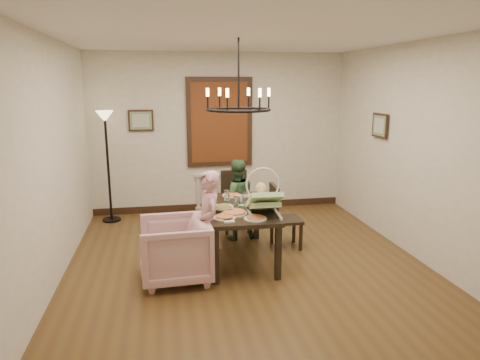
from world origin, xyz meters
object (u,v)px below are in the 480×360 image
object	(u,v)px
drinking_glass	(236,202)
armchair	(175,250)
floor_lamp	(108,168)
dining_table	(239,213)
chair_far	(236,202)
baby_bouncer	(264,199)
elderly_woman	(209,233)
chair_right	(286,216)
seated_man	(236,206)

from	to	relation	value
drinking_glass	armchair	bearing A→B (deg)	-150.09
floor_lamp	dining_table	bearing A→B (deg)	-46.82
chair_far	drinking_glass	world-z (taller)	chair_far
drinking_glass	floor_lamp	distance (m)	2.67
armchair	baby_bouncer	world-z (taller)	baby_bouncer
baby_bouncer	floor_lamp	xyz separation A→B (m)	(-2.07, 2.34, -0.01)
dining_table	drinking_glass	xyz separation A→B (m)	(-0.04, -0.02, 0.15)
elderly_woman	chair_far	bearing A→B (deg)	150.40
chair_right	elderly_woman	bearing A→B (deg)	121.61
chair_far	chair_right	world-z (taller)	chair_far
drinking_glass	baby_bouncer	bearing A→B (deg)	-53.51
chair_right	elderly_woman	world-z (taller)	elderly_woman
dining_table	armchair	distance (m)	1.00
baby_bouncer	drinking_glass	xyz separation A→B (m)	(-0.27, 0.37, -0.13)
seated_man	baby_bouncer	xyz separation A→B (m)	(0.13, -1.17, 0.41)
seated_man	chair_right	bearing A→B (deg)	137.38
drinking_glass	floor_lamp	size ratio (longest dim) A/B	0.08
elderly_woman	baby_bouncer	bearing A→B (deg)	84.64
drinking_glass	seated_man	bearing A→B (deg)	79.96
chair_far	baby_bouncer	size ratio (longest dim) A/B	1.54
chair_far	drinking_glass	distance (m)	1.17
dining_table	floor_lamp	bearing A→B (deg)	135.18
armchair	elderly_woman	size ratio (longest dim) A/B	0.77
chair_right	floor_lamp	world-z (taller)	floor_lamp
dining_table	chair_far	xyz separation A→B (m)	(0.15, 1.09, -0.15)
chair_far	seated_man	world-z (taller)	seated_man
armchair	floor_lamp	xyz separation A→B (m)	(-0.99, 2.44, 0.53)
seated_man	drinking_glass	world-z (taller)	seated_man
chair_far	seated_man	distance (m)	0.32
elderly_woman	seated_man	bearing A→B (deg)	147.25
dining_table	chair_right	world-z (taller)	chair_right
dining_table	baby_bouncer	size ratio (longest dim) A/B	2.53
armchair	chair_right	bearing A→B (deg)	113.39
elderly_woman	drinking_glass	size ratio (longest dim) A/B	7.68
chair_far	floor_lamp	bearing A→B (deg)	156.69
chair_far	drinking_glass	xyz separation A→B (m)	(-0.19, -1.12, 0.31)
chair_far	armchair	world-z (taller)	chair_far
drinking_glass	elderly_woman	bearing A→B (deg)	-134.83
armchair	drinking_glass	xyz separation A→B (m)	(0.80, 0.46, 0.41)
dining_table	seated_man	size ratio (longest dim) A/B	1.56
floor_lamp	baby_bouncer	bearing A→B (deg)	-48.57
dining_table	chair_far	world-z (taller)	chair_far
dining_table	floor_lamp	size ratio (longest dim) A/B	0.85
armchair	seated_man	size ratio (longest dim) A/B	0.82
baby_bouncer	floor_lamp	world-z (taller)	floor_lamp
armchair	floor_lamp	bearing A→B (deg)	-160.20
seated_man	chair_far	bearing A→B (deg)	-101.70
floor_lamp	chair_right	bearing A→B (deg)	-33.34
chair_far	floor_lamp	size ratio (longest dim) A/B	0.52
baby_bouncer	seated_man	bearing A→B (deg)	99.62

